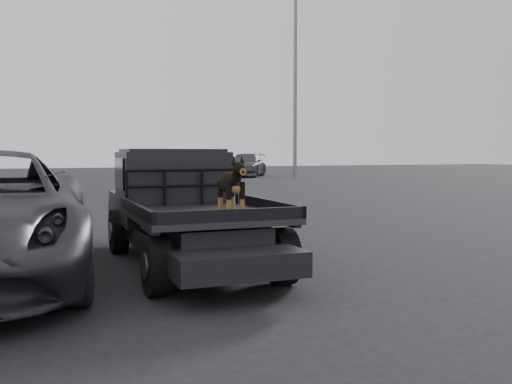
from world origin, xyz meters
name	(u,v)px	position (x,y,z in m)	size (l,w,h in m)	color
ground	(269,286)	(0.00, 0.00, 0.00)	(120.00, 120.00, 0.00)	black
flatbed_ute	(187,236)	(-0.64, 1.74, 0.46)	(2.00, 5.40, 0.92)	black
ute_cab	(172,175)	(-0.64, 2.69, 1.36)	(1.72, 1.30, 0.88)	black
headache_rack	(184,187)	(-0.64, 1.94, 1.20)	(1.80, 0.08, 0.55)	black
dog	(231,187)	(-0.44, 0.23, 1.29)	(0.32, 0.60, 0.74)	black
distant_car_b	(246,165)	(11.64, 31.89, 0.83)	(2.31, 5.69, 1.65)	#47474B
floodlight_mid	(296,71)	(13.13, 26.76, 6.99)	(1.08, 0.28, 12.79)	slate
floodlight_far	(295,72)	(15.48, 31.85, 7.69)	(1.08, 0.28, 14.18)	slate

